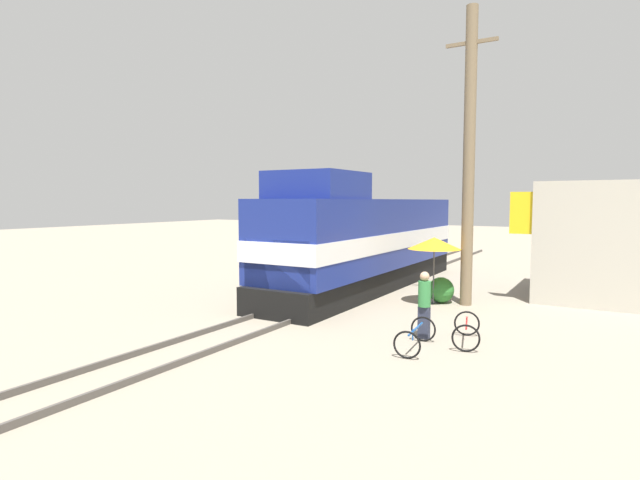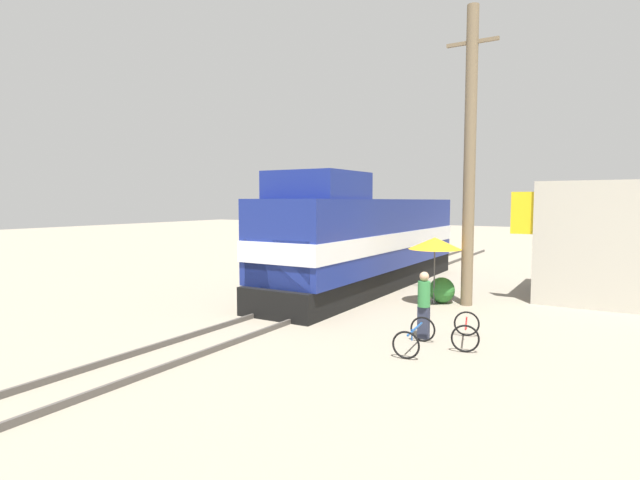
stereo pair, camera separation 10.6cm
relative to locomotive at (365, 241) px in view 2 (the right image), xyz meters
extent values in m
plane|color=gray|center=(0.00, -2.96, -2.05)|extent=(120.00, 120.00, 0.00)
cube|color=#4C4742|center=(-0.72, -2.96, -1.98)|extent=(0.08, 43.54, 0.15)
cube|color=#4C4742|center=(0.72, -2.96, -1.98)|extent=(0.08, 43.54, 0.15)
cube|color=black|center=(0.00, 0.41, -1.57)|extent=(2.76, 14.24, 0.95)
cube|color=navy|center=(0.00, 0.41, 0.34)|extent=(3.00, 13.67, 2.88)
cube|color=white|center=(0.00, 0.41, 0.05)|extent=(3.04, 13.81, 0.70)
cube|color=white|center=(0.00, -5.42, -0.30)|extent=(2.55, 1.99, 1.58)
cube|color=navy|center=(0.00, -3.86, 2.27)|extent=(2.82, 3.13, 0.97)
cylinder|color=#726047|center=(4.63, -1.10, 3.22)|extent=(0.41, 0.41, 10.54)
cube|color=#726047|center=(4.63, -1.10, 7.22)|extent=(1.80, 0.12, 0.12)
cylinder|color=#4C4C4C|center=(3.58, -1.61, -0.88)|extent=(0.05, 0.05, 2.35)
cone|color=orange|center=(3.58, -1.61, 0.19)|extent=(1.90, 1.90, 0.43)
cube|color=#595959|center=(6.66, 0.46, -0.78)|extent=(0.12, 0.12, 2.55)
cube|color=yellow|center=(6.66, 0.46, 1.27)|extent=(1.75, 0.08, 1.55)
sphere|color=#2D722D|center=(3.74, -1.19, -1.58)|extent=(0.95, 0.95, 0.95)
cube|color=#2D3347|center=(4.78, -6.16, -1.61)|extent=(0.30, 0.20, 0.89)
cylinder|color=#337F3F|center=(4.78, -6.16, -0.81)|extent=(0.34, 0.34, 0.70)
sphere|color=tan|center=(4.78, -6.16, -0.33)|extent=(0.26, 0.26, 0.26)
torus|color=black|center=(5.73, -5.28, -1.70)|extent=(0.69, 0.21, 0.70)
torus|color=black|center=(6.09, -6.82, -1.70)|extent=(0.69, 0.21, 0.70)
cube|color=#A51919|center=(5.91, -6.05, -1.50)|extent=(0.35, 1.32, 0.04)
cylinder|color=#A51919|center=(5.85, -5.78, -1.58)|extent=(0.04, 0.04, 0.29)
torus|color=black|center=(5.02, -8.08, -1.71)|extent=(0.68, 0.11, 0.68)
torus|color=black|center=(4.87, -6.46, -1.71)|extent=(0.68, 0.11, 0.68)
cube|color=#194C99|center=(4.94, -7.27, -1.51)|extent=(0.17, 1.38, 0.04)
cylinder|color=#194C99|center=(4.97, -7.55, -1.59)|extent=(0.04, 0.04, 0.28)
camera|label=1|loc=(9.17, -19.16, 1.72)|focal=28.00mm
camera|label=2|loc=(9.27, -19.11, 1.72)|focal=28.00mm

